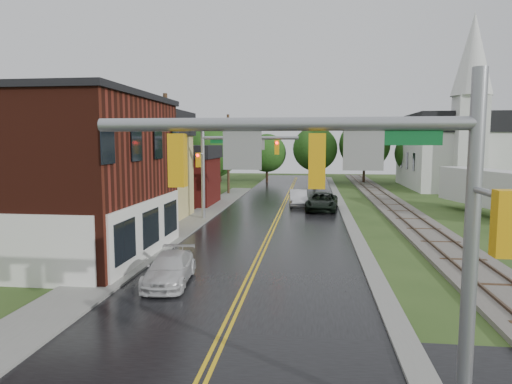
% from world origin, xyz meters
% --- Properties ---
extents(main_road, '(10.00, 90.00, 0.02)m').
position_xyz_m(main_road, '(0.00, 30.00, 0.00)').
color(main_road, black).
rests_on(main_road, ground).
extents(curb_right, '(0.80, 70.00, 0.12)m').
position_xyz_m(curb_right, '(5.40, 35.00, 0.00)').
color(curb_right, gray).
rests_on(curb_right, ground).
extents(sidewalk_left, '(2.40, 50.00, 0.12)m').
position_xyz_m(sidewalk_left, '(-6.20, 25.00, 0.00)').
color(sidewalk_left, gray).
rests_on(sidewalk_left, ground).
extents(brick_building, '(14.30, 10.30, 8.30)m').
position_xyz_m(brick_building, '(-12.48, 15.00, 4.15)').
color(brick_building, '#41160D').
rests_on(brick_building, ground).
extents(yellow_house, '(8.00, 7.00, 6.40)m').
position_xyz_m(yellow_house, '(-11.00, 26.00, 3.20)').
color(yellow_house, tan).
rests_on(yellow_house, ground).
extents(darkred_building, '(7.00, 6.00, 4.40)m').
position_xyz_m(darkred_building, '(-10.00, 35.00, 2.20)').
color(darkred_building, '#3F0F0C').
rests_on(darkred_building, ground).
extents(church, '(10.40, 18.40, 20.00)m').
position_xyz_m(church, '(20.00, 53.74, 5.83)').
color(church, silver).
rests_on(church, ground).
extents(railroad, '(3.20, 80.00, 0.30)m').
position_xyz_m(railroad, '(10.00, 35.00, 0.11)').
color(railroad, '#59544C').
rests_on(railroad, ground).
extents(traffic_signal_near, '(7.34, 0.30, 7.20)m').
position_xyz_m(traffic_signal_near, '(3.47, 2.00, 4.97)').
color(traffic_signal_near, gray).
rests_on(traffic_signal_near, ground).
extents(traffic_signal_far, '(7.34, 0.43, 7.20)m').
position_xyz_m(traffic_signal_far, '(-3.47, 27.00, 4.97)').
color(traffic_signal_far, gray).
rests_on(traffic_signal_far, ground).
extents(utility_pole_b, '(1.80, 0.28, 9.00)m').
position_xyz_m(utility_pole_b, '(-6.80, 22.00, 4.72)').
color(utility_pole_b, '#382616').
rests_on(utility_pole_b, ground).
extents(utility_pole_c, '(1.80, 0.28, 9.00)m').
position_xyz_m(utility_pole_c, '(-6.80, 44.00, 4.72)').
color(utility_pole_c, '#382616').
rests_on(utility_pole_c, ground).
extents(tree_left_b, '(7.60, 7.60, 9.69)m').
position_xyz_m(tree_left_b, '(-17.85, 31.90, 5.72)').
color(tree_left_b, black).
rests_on(tree_left_b, ground).
extents(tree_left_c, '(6.00, 6.00, 7.65)m').
position_xyz_m(tree_left_c, '(-13.85, 39.90, 4.51)').
color(tree_left_c, black).
rests_on(tree_left_c, ground).
extents(tree_left_e, '(6.40, 6.40, 8.16)m').
position_xyz_m(tree_left_e, '(-8.85, 45.90, 4.81)').
color(tree_left_e, black).
rests_on(tree_left_e, ground).
extents(suv_dark, '(3.01, 5.67, 1.52)m').
position_xyz_m(suv_dark, '(3.50, 32.58, 0.76)').
color(suv_dark, black).
rests_on(suv_dark, ground).
extents(sedan_silver, '(1.91, 4.59, 1.48)m').
position_xyz_m(sedan_silver, '(1.36, 35.32, 0.74)').
color(sedan_silver, silver).
rests_on(sedan_silver, ground).
extents(pickup_white, '(2.11, 4.37, 1.23)m').
position_xyz_m(pickup_white, '(-3.20, 11.14, 0.61)').
color(pickup_white, silver).
rests_on(pickup_white, ground).
extents(semi_trailer, '(5.21, 11.75, 3.67)m').
position_xyz_m(semi_trailer, '(16.87, 31.41, 2.20)').
color(semi_trailer, black).
rests_on(semi_trailer, ground).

